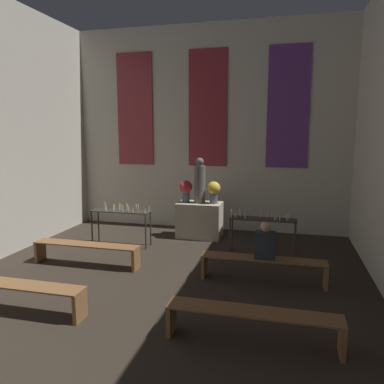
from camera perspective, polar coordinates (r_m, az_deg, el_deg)
name	(u,v)px	position (r m, az deg, el deg)	size (l,w,h in m)	color
wall_back	(208,128)	(10.40, 2.47, 9.69)	(7.76, 0.16, 5.55)	beige
altar	(200,220)	(9.69, 1.16, -4.28)	(1.13, 0.69, 0.91)	#ADA38E
statue	(200,182)	(9.51, 1.18, 1.50)	(0.29, 0.29, 1.15)	#5B5651
flower_vase_left	(186,189)	(9.63, -0.94, 0.42)	(0.33, 0.33, 0.56)	#4C5666
flower_vase_right	(214,190)	(9.46, 3.34, 0.26)	(0.33, 0.33, 0.56)	#4C5666
candle_rack_left	(121,215)	(9.11, -10.76, -3.53)	(1.44, 0.39, 1.05)	#332D28
candle_rack_right	(263,224)	(8.30, 10.70, -4.77)	(1.44, 0.39, 1.05)	#332D28
pew_third_left	(15,291)	(6.42, -25.35, -13.42)	(2.23, 0.36, 0.45)	brown
pew_third_right	(252,319)	(5.11, 9.20, -18.59)	(2.23, 0.36, 0.45)	brown
pew_back_left	(86,249)	(8.02, -15.83, -8.38)	(2.23, 0.36, 0.45)	brown
pew_back_right	(263,264)	(7.02, 10.74, -10.74)	(2.23, 0.36, 0.45)	brown
person_seated	(265,243)	(6.89, 11.10, -7.59)	(0.36, 0.24, 0.67)	#282D38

